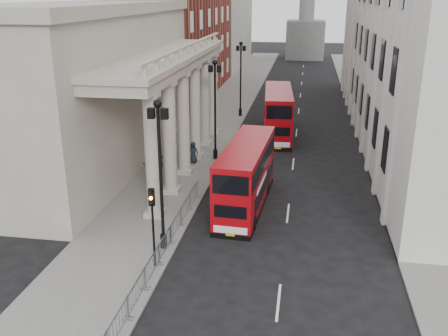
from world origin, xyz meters
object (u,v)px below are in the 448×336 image
(lamp_post_north, at_px, (241,74))
(bus_near, at_px, (246,175))
(traffic_light, at_px, (152,213))
(pedestrian_b, at_px, (148,164))
(lamp_post_mid, at_px, (215,103))
(pedestrian_c, at_px, (193,153))
(pedestrian_a, at_px, (159,161))
(lamp_post_south, at_px, (160,166))
(bus_far, at_px, (278,112))

(lamp_post_north, distance_m, bus_near, 25.74)
(traffic_light, bearing_deg, bus_near, 67.19)
(pedestrian_b, bearing_deg, traffic_light, 77.83)
(lamp_post_mid, height_order, traffic_light, lamp_post_mid)
(pedestrian_c, bearing_deg, pedestrian_a, -136.03)
(lamp_post_south, height_order, traffic_light, lamp_post_south)
(lamp_post_mid, distance_m, pedestrian_b, 7.59)
(pedestrian_a, bearing_deg, pedestrian_c, 44.11)
(lamp_post_south, bearing_deg, pedestrian_b, 111.54)
(lamp_post_south, height_order, bus_near, lamp_post_south)
(traffic_light, height_order, pedestrian_a, traffic_light)
(pedestrian_b, relative_size, pedestrian_c, 0.94)
(lamp_post_north, bearing_deg, lamp_post_mid, -90.00)
(bus_near, distance_m, bus_far, 17.81)
(pedestrian_b, bearing_deg, bus_near, 119.55)
(bus_near, bearing_deg, lamp_post_mid, 115.30)
(lamp_post_south, height_order, lamp_post_mid, same)
(bus_far, distance_m, pedestrian_b, 16.11)
(lamp_post_mid, xyz_separation_m, traffic_light, (0.10, -18.02, -1.80))
(lamp_post_south, height_order, lamp_post_north, same)
(traffic_light, bearing_deg, pedestrian_a, 105.33)
(traffic_light, height_order, bus_near, traffic_light)
(lamp_post_south, xyz_separation_m, bus_far, (4.73, 24.46, -2.51))
(bus_far, bearing_deg, lamp_post_mid, -123.54)
(bus_near, distance_m, pedestrian_b, 9.51)
(lamp_post_north, distance_m, pedestrian_b, 21.54)
(traffic_light, xyz_separation_m, pedestrian_a, (-3.88, 14.16, -2.13))
(bus_near, distance_m, pedestrian_a, 9.40)
(lamp_post_south, xyz_separation_m, bus_near, (3.75, 6.67, -2.67))
(traffic_light, distance_m, pedestrian_b, 14.24)
(traffic_light, relative_size, bus_near, 0.43)
(pedestrian_b, distance_m, pedestrian_c, 4.33)
(bus_far, distance_m, pedestrian_c, 11.84)
(bus_near, height_order, pedestrian_b, bus_near)
(traffic_light, xyz_separation_m, pedestrian_c, (-1.70, 16.57, -2.09))
(lamp_post_mid, relative_size, pedestrian_a, 4.83)
(traffic_light, bearing_deg, lamp_post_south, 92.84)
(lamp_post_north, relative_size, traffic_light, 1.93)
(lamp_post_south, bearing_deg, pedestrian_a, 107.31)
(lamp_post_south, bearing_deg, bus_near, 60.64)
(lamp_post_south, bearing_deg, pedestrian_c, 96.29)
(traffic_light, relative_size, bus_far, 0.40)
(lamp_post_mid, distance_m, traffic_light, 18.11)
(bus_near, height_order, bus_far, bus_far)
(bus_near, bearing_deg, traffic_light, -109.44)
(bus_far, bearing_deg, bus_near, -97.46)
(lamp_post_north, xyz_separation_m, bus_near, (3.75, -25.33, -2.67))
(bus_near, xyz_separation_m, pedestrian_b, (-8.21, 4.62, -1.29))
(lamp_post_south, xyz_separation_m, traffic_light, (0.10, -2.02, -1.80))
(lamp_post_mid, xyz_separation_m, pedestrian_a, (-3.78, -3.86, -3.93))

